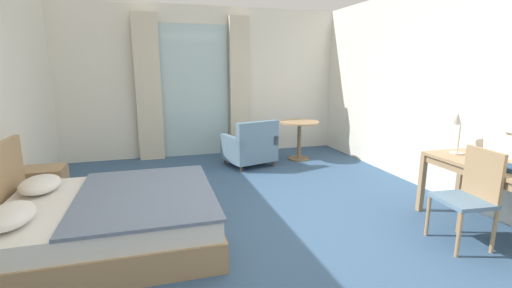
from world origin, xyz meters
name	(u,v)px	position (x,y,z in m)	size (l,w,h in m)	color
ground	(260,232)	(0.00, 0.00, -0.05)	(5.87, 7.55, 0.10)	#38567A
wall_back	(205,82)	(0.00, 3.52, 1.39)	(5.47, 0.12, 2.78)	white
wall_right	(473,92)	(2.67, 0.00, 1.39)	(0.12, 7.15, 2.78)	white
balcony_glass_door	(195,92)	(-0.21, 3.44, 1.22)	(1.24, 0.02, 2.45)	silver
curtain_panel_left	(149,89)	(-1.05, 3.34, 1.30)	(0.45, 0.10, 2.61)	beige
curtain_panel_right	(240,87)	(0.63, 3.34, 1.30)	(0.38, 0.10, 2.61)	beige
bed	(105,218)	(-1.53, 0.11, 0.26)	(2.02, 1.72, 0.97)	tan
nightstand	(45,186)	(-2.36, 1.42, 0.23)	(0.48, 0.44, 0.47)	tan
writing_desk	(499,174)	(2.24, -0.81, 0.64)	(0.64, 1.48, 0.73)	tan
desk_chair	(471,192)	(1.82, -0.88, 0.53)	(0.45, 0.50, 0.94)	slate
desk_lamp	(457,126)	(2.30, -0.19, 1.03)	(0.23, 0.28, 0.47)	#B7B2A8
closed_book	(511,168)	(2.19, -0.95, 0.75)	(0.23, 0.31, 0.04)	navy
armchair_by_window	(251,147)	(0.57, 2.37, 0.33)	(0.92, 0.86, 0.81)	slate
round_cafe_table	(299,131)	(1.56, 2.55, 0.53)	(0.72, 0.72, 0.71)	tan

